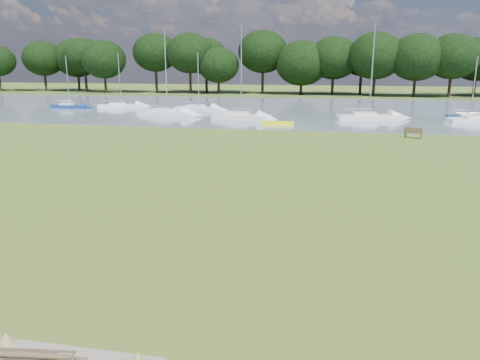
% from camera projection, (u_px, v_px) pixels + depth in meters
% --- Properties ---
extents(ground, '(220.00, 220.00, 0.00)m').
position_uv_depth(ground, '(215.00, 196.00, 21.95)').
color(ground, olive).
extents(river, '(220.00, 40.00, 0.10)m').
position_uv_depth(river, '(293.00, 110.00, 61.89)').
color(river, slate).
rests_on(river, ground).
extents(far_bank, '(220.00, 20.00, 0.40)m').
position_uv_depth(far_bank, '(307.00, 95.00, 90.42)').
color(far_bank, '#4C6626').
rests_on(far_bank, ground).
extents(riverbank_bench, '(1.52, 0.94, 0.90)m').
position_uv_depth(riverbank_bench, '(413.00, 133.00, 38.34)').
color(riverbank_bench, brown).
rests_on(riverbank_bench, ground).
extents(kayak, '(3.27, 0.98, 0.32)m').
position_uv_depth(kayak, '(278.00, 123.00, 46.35)').
color(kayak, '#FFFD09').
rests_on(kayak, river).
extents(tree_line, '(138.38, 9.49, 11.48)m').
position_uv_depth(tree_line, '(294.00, 58.00, 85.38)').
color(tree_line, black).
rests_on(tree_line, far_bank).
extents(sailboat_2, '(7.13, 3.47, 9.44)m').
position_uv_depth(sailboat_2, '(167.00, 111.00, 54.40)').
color(sailboat_2, white).
rests_on(sailboat_2, river).
extents(sailboat_3, '(6.72, 3.43, 9.90)m').
position_uv_depth(sailboat_3, '(241.00, 115.00, 50.70)').
color(sailboat_3, white).
rests_on(sailboat_3, river).
extents(sailboat_5, '(5.02, 1.91, 6.63)m').
position_uv_depth(sailboat_5, '(470.00, 116.00, 50.41)').
color(sailboat_5, navy).
rests_on(sailboat_5, river).
extents(sailboat_6, '(7.04, 3.29, 10.01)m').
position_uv_depth(sailboat_6, '(368.00, 115.00, 50.30)').
color(sailboat_6, white).
rests_on(sailboat_6, river).
extents(sailboat_7, '(4.98, 1.74, 6.90)m').
position_uv_depth(sailboat_7, '(69.00, 105.00, 62.95)').
color(sailboat_7, navy).
rests_on(sailboat_7, river).
extents(sailboat_8, '(6.31, 3.71, 7.23)m').
position_uv_depth(sailboat_8, '(120.00, 105.00, 63.43)').
color(sailboat_8, white).
rests_on(sailboat_8, river).
extents(sailboat_9, '(6.53, 3.10, 7.21)m').
position_uv_depth(sailboat_9, '(198.00, 107.00, 59.82)').
color(sailboat_9, white).
rests_on(sailboat_9, river).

